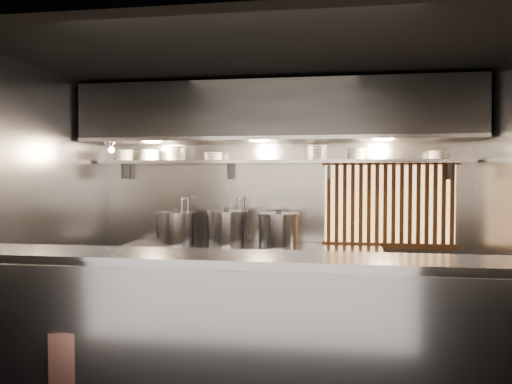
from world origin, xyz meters
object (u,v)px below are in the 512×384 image
(pendant_bulb, at_px, (268,154))
(stock_pot_mid, at_px, (227,227))
(heat_lamp, at_px, (110,145))
(stock_pot_left, at_px, (176,228))
(stock_pot_right, at_px, (279,230))

(pendant_bulb, relative_size, stock_pot_mid, 0.30)
(heat_lamp, height_order, stock_pot_left, heat_lamp)
(heat_lamp, bearing_deg, pendant_bulb, 11.00)
(stock_pot_left, bearing_deg, heat_lamp, -159.85)
(heat_lamp, xyz_separation_m, stock_pot_right, (1.93, 0.24, -0.97))
(stock_pot_mid, bearing_deg, stock_pot_right, -6.16)
(stock_pot_mid, xyz_separation_m, stock_pot_right, (0.62, -0.07, -0.01))
(pendant_bulb, bearing_deg, stock_pot_mid, -174.73)
(pendant_bulb, distance_m, stock_pot_left, 1.40)
(pendant_bulb, xyz_separation_m, stock_pot_left, (-1.10, -0.09, -0.87))
(stock_pot_right, bearing_deg, stock_pot_mid, 173.84)
(stock_pot_mid, distance_m, stock_pot_right, 0.63)
(heat_lamp, distance_m, stock_pot_mid, 1.65)
(stock_pot_left, distance_m, stock_pot_right, 1.23)
(heat_lamp, relative_size, stock_pot_mid, 0.57)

